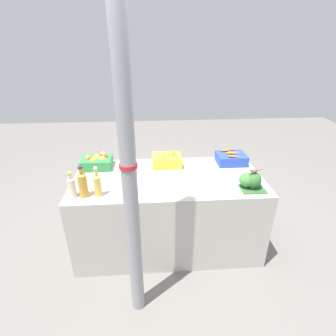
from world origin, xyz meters
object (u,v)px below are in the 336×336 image
(carrot_crate, at_px, (231,158))
(juice_bottle_golden, at_px, (97,184))
(orange_crate, at_px, (167,160))
(juice_bottle_amber, at_px, (83,184))
(juice_bottle_cloudy, at_px, (72,187))
(apple_crate, at_px, (97,161))
(support_pole, at_px, (129,175))
(sparrow_bird, at_px, (254,171))
(broccoli_pile, at_px, (251,180))

(carrot_crate, height_order, juice_bottle_golden, juice_bottle_golden)
(orange_crate, relative_size, juice_bottle_amber, 1.08)
(juice_bottle_amber, bearing_deg, juice_bottle_cloudy, 180.00)
(orange_crate, relative_size, carrot_crate, 1.00)
(carrot_crate, relative_size, juice_bottle_golden, 1.13)
(juice_bottle_amber, bearing_deg, apple_crate, 88.38)
(juice_bottle_golden, bearing_deg, support_pole, -55.89)
(support_pole, relative_size, apple_crate, 8.09)
(apple_crate, distance_m, sparrow_bird, 1.62)
(support_pole, bearing_deg, juice_bottle_cloudy, 138.80)
(orange_crate, bearing_deg, support_pole, -106.94)
(apple_crate, relative_size, sparrow_bird, 2.35)
(orange_crate, relative_size, broccoli_pile, 1.35)
(support_pole, xyz_separation_m, sparrow_bird, (1.07, 0.49, -0.25))
(juice_bottle_amber, height_order, sparrow_bird, juice_bottle_amber)
(broccoli_pile, bearing_deg, carrot_crate, 92.08)
(support_pole, bearing_deg, broccoli_pile, 25.55)
(apple_crate, bearing_deg, juice_bottle_golden, -79.67)
(broccoli_pile, height_order, juice_bottle_cloudy, juice_bottle_cloudy)
(support_pole, height_order, juice_bottle_golden, support_pole)
(carrot_crate, bearing_deg, orange_crate, 179.87)
(juice_bottle_golden, bearing_deg, carrot_crate, 23.27)
(broccoli_pile, relative_size, sparrow_bird, 1.74)
(broccoli_pile, distance_m, juice_bottle_amber, 1.51)
(juice_bottle_golden, bearing_deg, juice_bottle_cloudy, 180.00)
(support_pole, distance_m, apple_crate, 1.21)
(carrot_crate, distance_m, sparrow_bird, 0.59)
(support_pole, relative_size, sparrow_bird, 19.01)
(juice_bottle_golden, height_order, sparrow_bird, juice_bottle_golden)
(juice_bottle_amber, bearing_deg, carrot_crate, 21.52)
(support_pole, bearing_deg, carrot_crate, 45.63)
(orange_crate, xyz_separation_m, juice_bottle_amber, (-0.77, -0.59, 0.06))
(orange_crate, bearing_deg, juice_bottle_cloudy, -145.92)
(juice_bottle_golden, relative_size, sparrow_bird, 2.08)
(carrot_crate, bearing_deg, broccoli_pile, -87.92)
(juice_bottle_cloudy, xyz_separation_m, juice_bottle_amber, (0.10, -0.00, 0.02))
(broccoli_pile, bearing_deg, apple_crate, 159.44)
(juice_bottle_amber, bearing_deg, broccoli_pile, 1.14)
(carrot_crate, xyz_separation_m, juice_bottle_cloudy, (-1.59, -0.59, 0.04))
(broccoli_pile, xyz_separation_m, sparrow_bird, (0.01, -0.02, 0.11))
(juice_bottle_amber, xyz_separation_m, juice_bottle_golden, (0.12, 0.00, -0.01))
(juice_bottle_amber, bearing_deg, sparrow_bird, 0.41)
(carrot_crate, bearing_deg, juice_bottle_golden, -156.73)
(support_pole, xyz_separation_m, broccoli_pile, (1.06, 0.51, -0.36))
(sparrow_bird, bearing_deg, juice_bottle_amber, -13.54)
(orange_crate, distance_m, juice_bottle_cloudy, 1.05)
(juice_bottle_amber, xyz_separation_m, sparrow_bird, (1.52, 0.01, 0.07))
(juice_bottle_cloudy, bearing_deg, apple_crate, 79.01)
(orange_crate, distance_m, carrot_crate, 0.72)
(orange_crate, distance_m, sparrow_bird, 0.95)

